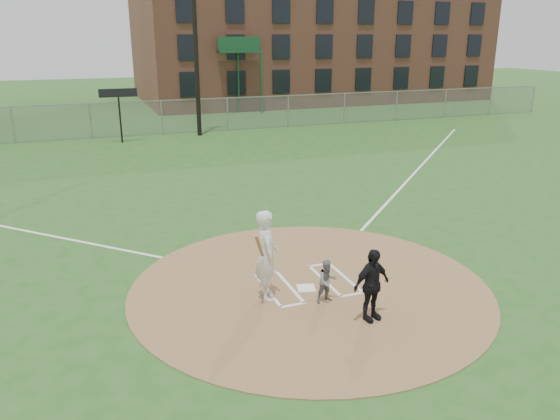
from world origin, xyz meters
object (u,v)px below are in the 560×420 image
object	(u,v)px
umpire	(372,285)
home_plate	(306,288)
catcher	(327,281)
batter_at_plate	(267,255)

from	to	relation	value
umpire	home_plate	bearing A→B (deg)	97.78
catcher	umpire	distance (m)	1.18
umpire	batter_at_plate	size ratio (longest dim) A/B	0.76
catcher	umpire	xyz separation A→B (m)	(0.50, -1.03, 0.29)
batter_at_plate	home_plate	bearing A→B (deg)	4.75
home_plate	catcher	world-z (taller)	catcher
home_plate	batter_at_plate	bearing A→B (deg)	-175.25
home_plate	umpire	distance (m)	2.04
home_plate	umpire	size ratio (longest dim) A/B	0.27
catcher	batter_at_plate	xyz separation A→B (m)	(-1.18, 0.66, 0.54)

